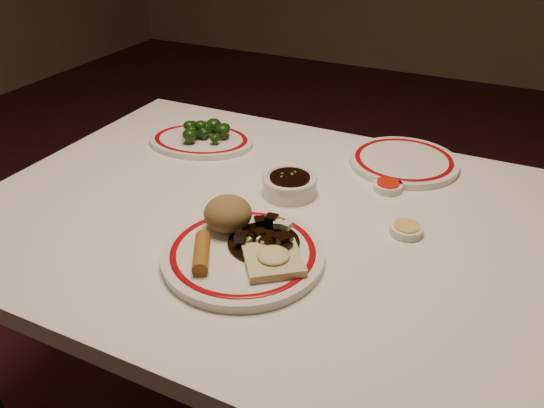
{
  "coord_description": "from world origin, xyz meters",
  "views": [
    {
      "loc": [
        0.41,
        -0.84,
        1.33
      ],
      "look_at": [
        0.04,
        -0.05,
        0.8
      ],
      "focal_mm": 35.0,
      "sensor_mm": 36.0,
      "label": 1
    }
  ],
  "objects_px": {
    "spring_roll": "(202,253)",
    "broccoli_pile": "(204,129)",
    "rice_mound": "(228,214)",
    "soy_bowl": "(290,185)",
    "main_plate": "(243,254)",
    "fried_wonton": "(273,259)",
    "stirfry_heap": "(267,238)",
    "broccoli_plate": "(201,141)",
    "dining_table": "(267,246)"
  },
  "relations": [
    {
      "from": "spring_roll",
      "to": "broccoli_pile",
      "type": "distance_m",
      "value": 0.53
    },
    {
      "from": "rice_mound",
      "to": "soy_bowl",
      "type": "relative_size",
      "value": 0.78
    },
    {
      "from": "main_plate",
      "to": "fried_wonton",
      "type": "height_order",
      "value": "fried_wonton"
    },
    {
      "from": "broccoli_pile",
      "to": "stirfry_heap",
      "type": "bearing_deg",
      "value": -45.28
    },
    {
      "from": "broccoli_plate",
      "to": "broccoli_pile",
      "type": "relative_size",
      "value": 2.36
    },
    {
      "from": "main_plate",
      "to": "rice_mound",
      "type": "relative_size",
      "value": 3.84
    },
    {
      "from": "dining_table",
      "to": "rice_mound",
      "type": "xyz_separation_m",
      "value": [
        -0.02,
        -0.11,
        0.14
      ]
    },
    {
      "from": "broccoli_plate",
      "to": "soy_bowl",
      "type": "bearing_deg",
      "value": -23.62
    },
    {
      "from": "spring_roll",
      "to": "stirfry_heap",
      "type": "xyz_separation_m",
      "value": [
        0.08,
        0.09,
        -0.0
      ]
    },
    {
      "from": "dining_table",
      "to": "spring_roll",
      "type": "relative_size",
      "value": 11.84
    },
    {
      "from": "main_plate",
      "to": "rice_mound",
      "type": "xyz_separation_m",
      "value": [
        -0.06,
        0.05,
        0.04
      ]
    },
    {
      "from": "main_plate",
      "to": "broccoli_pile",
      "type": "xyz_separation_m",
      "value": [
        -0.33,
        0.4,
        0.03
      ]
    },
    {
      "from": "rice_mound",
      "to": "spring_roll",
      "type": "distance_m",
      "value": 0.11
    },
    {
      "from": "main_plate",
      "to": "rice_mound",
      "type": "distance_m",
      "value": 0.09
    },
    {
      "from": "rice_mound",
      "to": "soy_bowl",
      "type": "xyz_separation_m",
      "value": [
        0.04,
        0.2,
        -0.03
      ]
    },
    {
      "from": "broccoli_plate",
      "to": "dining_table",
      "type": "bearing_deg",
      "value": -36.61
    },
    {
      "from": "dining_table",
      "to": "spring_roll",
      "type": "bearing_deg",
      "value": -94.68
    },
    {
      "from": "rice_mound",
      "to": "stirfry_heap",
      "type": "height_order",
      "value": "rice_mound"
    },
    {
      "from": "dining_table",
      "to": "fried_wonton",
      "type": "relative_size",
      "value": 8.84
    },
    {
      "from": "rice_mound",
      "to": "broccoli_pile",
      "type": "distance_m",
      "value": 0.44
    },
    {
      "from": "broccoli_pile",
      "to": "broccoli_plate",
      "type": "bearing_deg",
      "value": -126.08
    },
    {
      "from": "spring_roll",
      "to": "fried_wonton",
      "type": "relative_size",
      "value": 0.75
    },
    {
      "from": "main_plate",
      "to": "soy_bowl",
      "type": "height_order",
      "value": "soy_bowl"
    },
    {
      "from": "fried_wonton",
      "to": "rice_mound",
      "type": "bearing_deg",
      "value": 153.12
    },
    {
      "from": "fried_wonton",
      "to": "spring_roll",
      "type": "bearing_deg",
      "value": -160.73
    },
    {
      "from": "broccoli_pile",
      "to": "soy_bowl",
      "type": "distance_m",
      "value": 0.34
    },
    {
      "from": "broccoli_pile",
      "to": "soy_bowl",
      "type": "xyz_separation_m",
      "value": [
        0.31,
        -0.15,
        -0.02
      ]
    },
    {
      "from": "stirfry_heap",
      "to": "broccoli_plate",
      "type": "bearing_deg",
      "value": 136.04
    },
    {
      "from": "rice_mound",
      "to": "fried_wonton",
      "type": "bearing_deg",
      "value": -26.88
    },
    {
      "from": "dining_table",
      "to": "stirfry_heap",
      "type": "height_order",
      "value": "stirfry_heap"
    },
    {
      "from": "dining_table",
      "to": "broccoli_pile",
      "type": "bearing_deg",
      "value": 141.59
    },
    {
      "from": "main_plate",
      "to": "spring_roll",
      "type": "relative_size",
      "value": 3.45
    },
    {
      "from": "main_plate",
      "to": "rice_mound",
      "type": "bearing_deg",
      "value": 138.66
    },
    {
      "from": "dining_table",
      "to": "broccoli_pile",
      "type": "xyz_separation_m",
      "value": [
        -0.29,
        0.23,
        0.13
      ]
    },
    {
      "from": "soy_bowl",
      "to": "broccoli_plate",
      "type": "bearing_deg",
      "value": 156.38
    },
    {
      "from": "dining_table",
      "to": "main_plate",
      "type": "xyz_separation_m",
      "value": [
        0.04,
        -0.17,
        0.1
      ]
    },
    {
      "from": "rice_mound",
      "to": "fried_wonton",
      "type": "relative_size",
      "value": 0.67
    },
    {
      "from": "stirfry_heap",
      "to": "broccoli_pile",
      "type": "distance_m",
      "value": 0.5
    },
    {
      "from": "dining_table",
      "to": "soy_bowl",
      "type": "xyz_separation_m",
      "value": [
        0.01,
        0.08,
        0.11
      ]
    },
    {
      "from": "fried_wonton",
      "to": "soy_bowl",
      "type": "relative_size",
      "value": 1.16
    },
    {
      "from": "fried_wonton",
      "to": "stirfry_heap",
      "type": "bearing_deg",
      "value": 126.45
    },
    {
      "from": "broccoli_plate",
      "to": "soy_bowl",
      "type": "xyz_separation_m",
      "value": [
        0.31,
        -0.14,
        0.01
      ]
    },
    {
      "from": "main_plate",
      "to": "soy_bowl",
      "type": "bearing_deg",
      "value": 94.62
    },
    {
      "from": "dining_table",
      "to": "main_plate",
      "type": "distance_m",
      "value": 0.2
    },
    {
      "from": "main_plate",
      "to": "stirfry_heap",
      "type": "height_order",
      "value": "stirfry_heap"
    },
    {
      "from": "broccoli_plate",
      "to": "broccoli_pile",
      "type": "distance_m",
      "value": 0.03
    },
    {
      "from": "rice_mound",
      "to": "broccoli_plate",
      "type": "xyz_separation_m",
      "value": [
        -0.27,
        0.34,
        -0.04
      ]
    },
    {
      "from": "stirfry_heap",
      "to": "soy_bowl",
      "type": "xyz_separation_m",
      "value": [
        -0.05,
        0.21,
        -0.01
      ]
    },
    {
      "from": "rice_mound",
      "to": "soy_bowl",
      "type": "height_order",
      "value": "rice_mound"
    },
    {
      "from": "fried_wonton",
      "to": "main_plate",
      "type": "bearing_deg",
      "value": 170.33
    }
  ]
}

